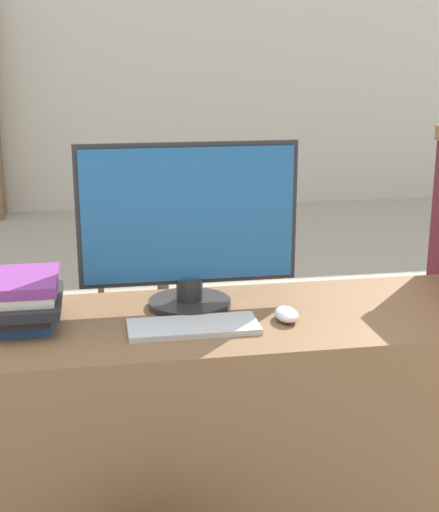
{
  "coord_description": "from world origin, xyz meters",
  "views": [
    {
      "loc": [
        -0.39,
        -1.58,
        1.46
      ],
      "look_at": [
        -0.07,
        0.25,
        0.94
      ],
      "focal_mm": 50.0,
      "sensor_mm": 36.0,
      "label": 1
    }
  ],
  "objects_px": {
    "keyboard": "(193,327)",
    "mouse": "(286,314)",
    "book_stack": "(26,300)",
    "far_chair": "(129,222)",
    "monitor": "(189,227)"
  },
  "relations": [
    {
      "from": "mouse",
      "to": "book_stack",
      "type": "xyz_separation_m",
      "value": [
        -0.71,
        0.1,
        0.05
      ]
    },
    {
      "from": "keyboard",
      "to": "far_chair",
      "type": "relative_size",
      "value": 0.4
    },
    {
      "from": "monitor",
      "to": "book_stack",
      "type": "distance_m",
      "value": 0.49
    },
    {
      "from": "monitor",
      "to": "keyboard",
      "type": "distance_m",
      "value": 0.3
    },
    {
      "from": "monitor",
      "to": "mouse",
      "type": "xyz_separation_m",
      "value": [
        0.25,
        -0.17,
        -0.22
      ]
    },
    {
      "from": "mouse",
      "to": "far_chair",
      "type": "xyz_separation_m",
      "value": [
        -0.31,
        2.51,
        -0.29
      ]
    },
    {
      "from": "monitor",
      "to": "mouse",
      "type": "relative_size",
      "value": 6.19
    },
    {
      "from": "keyboard",
      "to": "book_stack",
      "type": "distance_m",
      "value": 0.46
    },
    {
      "from": "monitor",
      "to": "keyboard",
      "type": "height_order",
      "value": "monitor"
    },
    {
      "from": "monitor",
      "to": "mouse",
      "type": "height_order",
      "value": "monitor"
    },
    {
      "from": "keyboard",
      "to": "mouse",
      "type": "xyz_separation_m",
      "value": [
        0.26,
        0.02,
        0.01
      ]
    },
    {
      "from": "keyboard",
      "to": "far_chair",
      "type": "distance_m",
      "value": 2.55
    },
    {
      "from": "keyboard",
      "to": "book_stack",
      "type": "height_order",
      "value": "book_stack"
    },
    {
      "from": "keyboard",
      "to": "monitor",
      "type": "bearing_deg",
      "value": 85.32
    },
    {
      "from": "monitor",
      "to": "book_stack",
      "type": "height_order",
      "value": "monitor"
    }
  ]
}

